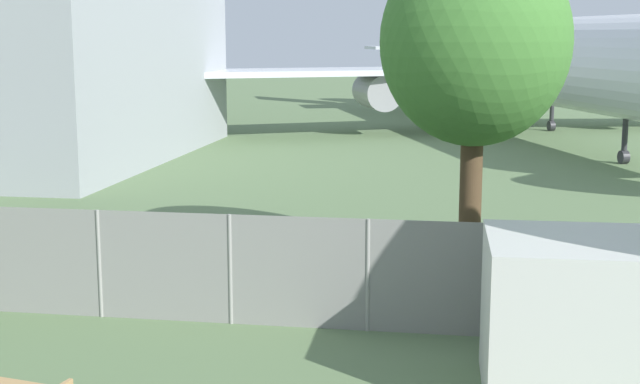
# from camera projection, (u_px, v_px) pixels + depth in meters

# --- Properties ---
(perimeter_fence) EXTENTS (56.07, 0.07, 2.08)m
(perimeter_fence) POSITION_uv_depth(u_px,v_px,m) (230.00, 270.00, 16.39)
(perimeter_fence) COLOR gray
(perimeter_fence) RESTS_ON ground
(airplane) EXTENTS (34.12, 42.23, 12.47)m
(airplane) POSITION_uv_depth(u_px,v_px,m) (520.00, 60.00, 47.54)
(airplane) COLOR silver
(airplane) RESTS_ON ground
(tree_left_of_cabin) EXTENTS (4.01, 4.01, 7.37)m
(tree_left_of_cabin) POSITION_uv_depth(u_px,v_px,m) (475.00, 43.00, 18.68)
(tree_left_of_cabin) COLOR #4C3823
(tree_left_of_cabin) RESTS_ON ground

